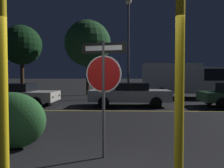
% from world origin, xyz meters
% --- Properties ---
extents(road_center_stripe, '(32.79, 0.12, 0.01)m').
position_xyz_m(road_center_stripe, '(0.00, 7.58, 0.00)').
color(road_center_stripe, gold).
rests_on(road_center_stripe, ground_plane).
extents(stop_sign, '(0.93, 0.23, 2.44)m').
position_xyz_m(stop_sign, '(0.05, 1.48, 1.73)').
color(stop_sign, '#4C4C51').
rests_on(stop_sign, ground_plane).
extents(yellow_pole_left, '(0.12, 0.12, 3.11)m').
position_xyz_m(yellow_pole_left, '(-1.19, -0.14, 1.56)').
color(yellow_pole_left, yellow).
rests_on(yellow_pole_left, ground_plane).
extents(yellow_pole_right, '(0.12, 0.12, 3.36)m').
position_xyz_m(yellow_pole_right, '(1.18, -0.11, 1.68)').
color(yellow_pole_right, yellow).
rests_on(yellow_pole_right, ground_plane).
extents(hedge_bush_1, '(1.65, 0.83, 1.34)m').
position_xyz_m(hedge_bush_1, '(-2.17, 1.98, 0.67)').
color(hedge_bush_1, '#2D6633').
rests_on(hedge_bush_1, ground_plane).
extents(passing_car_1, '(4.30, 2.02, 1.29)m').
position_xyz_m(passing_car_1, '(-5.32, 9.16, 0.66)').
color(passing_car_1, silver).
rests_on(passing_car_1, ground_plane).
extents(passing_car_2, '(4.63, 1.91, 1.31)m').
position_xyz_m(passing_car_2, '(0.95, 9.41, 0.68)').
color(passing_car_2, silver).
rests_on(passing_car_2, ground_plane).
extents(delivery_truck, '(7.10, 2.75, 2.68)m').
position_xyz_m(delivery_truck, '(5.85, 14.38, 1.51)').
color(delivery_truck, silver).
rests_on(delivery_truck, ground_plane).
extents(street_lamp, '(0.49, 0.49, 7.70)m').
position_xyz_m(street_lamp, '(1.05, 13.97, 5.13)').
color(street_lamp, '#4C4C51').
rests_on(street_lamp, ground_plane).
extents(tree_0, '(3.48, 3.48, 6.18)m').
position_xyz_m(tree_0, '(-8.27, 16.03, 4.42)').
color(tree_0, '#422D1E').
rests_on(tree_0, ground_plane).
extents(tree_1, '(4.09, 4.09, 6.65)m').
position_xyz_m(tree_1, '(-2.46, 16.38, 4.59)').
color(tree_1, '#422D1E').
rests_on(tree_1, ground_plane).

